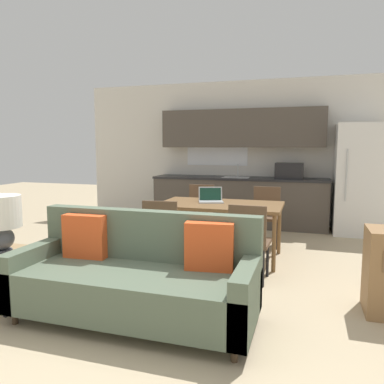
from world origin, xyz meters
TOP-DOWN VIEW (x-y plane):
  - ground_plane at (0.00, 0.00)m, footprint 20.00×20.00m
  - wall_back at (-0.01, 4.63)m, footprint 6.40×0.07m
  - kitchen_counter at (0.02, 4.33)m, footprint 3.20×0.65m
  - refrigerator at (2.03, 4.20)m, footprint 0.77×0.79m
  - dining_table at (0.13, 2.19)m, footprint 1.60×0.91m
  - couch at (-0.14, 0.24)m, footprint 2.05×0.80m
  - side_table at (-1.47, 0.14)m, footprint 0.51×0.51m
  - table_lamp at (-1.44, 0.13)m, footprint 0.36×0.36m
  - dining_chair_near_right at (0.64, 1.38)m, footprint 0.43×0.43m
  - dining_chair_far_left at (-0.39, 3.03)m, footprint 0.46×0.46m
  - dining_chair_far_right at (0.64, 3.02)m, footprint 0.43×0.43m
  - dining_chair_near_left at (-0.37, 1.40)m, footprint 0.48×0.48m
  - laptop at (-0.02, 2.29)m, footprint 0.39×0.34m

SIDE VIEW (x-z plane):
  - ground_plane at x=0.00m, z-range 0.00..0.00m
  - side_table at x=-1.47m, z-range 0.09..0.59m
  - couch at x=-0.14m, z-range -0.10..0.80m
  - dining_chair_near_right at x=0.64m, z-range 0.05..0.91m
  - dining_chair_far_left at x=-0.39m, z-range 0.05..0.91m
  - dining_chair_far_right at x=0.64m, z-range 0.05..0.91m
  - dining_chair_near_left at x=-0.37m, z-range 0.05..0.91m
  - dining_table at x=0.13m, z-range 0.30..1.03m
  - laptop at x=-0.02m, z-range 0.67..0.87m
  - table_lamp at x=-1.44m, z-range 0.57..1.09m
  - kitchen_counter at x=0.02m, z-range -0.23..1.92m
  - refrigerator at x=2.03m, z-range 0.00..1.84m
  - wall_back at x=-0.01m, z-range 0.00..2.70m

